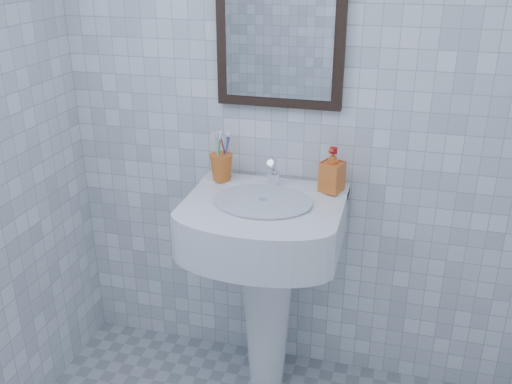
# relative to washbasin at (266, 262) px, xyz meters

# --- Properties ---
(wall_back) EXTENTS (2.20, 0.02, 2.50)m
(wall_back) POSITION_rel_washbasin_xyz_m (0.17, 0.21, 0.62)
(wall_back) COLOR white
(wall_back) RESTS_ON ground
(washbasin) EXTENTS (0.61, 0.45, 0.94)m
(washbasin) POSITION_rel_washbasin_xyz_m (0.00, 0.00, 0.00)
(washbasin) COLOR white
(washbasin) RESTS_ON ground
(faucet) EXTENTS (0.05, 0.11, 0.13)m
(faucet) POSITION_rel_washbasin_xyz_m (0.00, 0.11, 0.35)
(faucet) COLOR white
(faucet) RESTS_ON washbasin
(toothbrush_cup) EXTENTS (0.10, 0.10, 0.11)m
(toothbrush_cup) POSITION_rel_washbasin_xyz_m (-0.22, 0.11, 0.36)
(toothbrush_cup) COLOR orange
(toothbrush_cup) RESTS_ON washbasin
(soap_dispenser) EXTENTS (0.11, 0.11, 0.18)m
(soap_dispenser) POSITION_rel_washbasin_xyz_m (0.24, 0.11, 0.39)
(soap_dispenser) COLOR red
(soap_dispenser) RESTS_ON washbasin
(wall_mirror) EXTENTS (0.50, 0.04, 0.62)m
(wall_mirror) POSITION_rel_washbasin_xyz_m (0.00, 0.19, 0.92)
(wall_mirror) COLOR black
(wall_mirror) RESTS_ON wall_back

